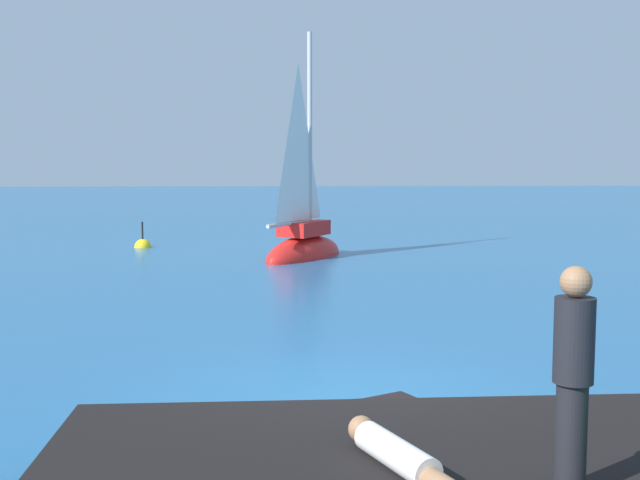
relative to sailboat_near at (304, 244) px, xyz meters
The scene contains 7 objects.
ground_plane 14.04m from the sailboat_near, 89.49° to the right, with size 160.00×160.00×0.00m, color #236093.
boulder_seaward 15.24m from the sailboat_near, 89.94° to the right, with size 0.99×0.79×0.54m, color black.
boulder_inland 15.66m from the sailboat_near, 89.16° to the right, with size 1.33×1.07×0.73m, color black.
sailboat_near is the anchor object (origin of this frame).
person_sunbather 17.63m from the sailboat_near, 89.21° to the right, with size 0.84×1.66×0.25m.
person_standing 18.07m from the sailboat_near, 85.71° to the right, with size 0.28×0.28×1.62m.
marker_buoy 6.13m from the sailboat_near, 149.76° to the left, with size 0.56×0.56×1.13m.
Camera 1 is at (-0.80, -9.21, 2.88)m, focal length 44.16 mm.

